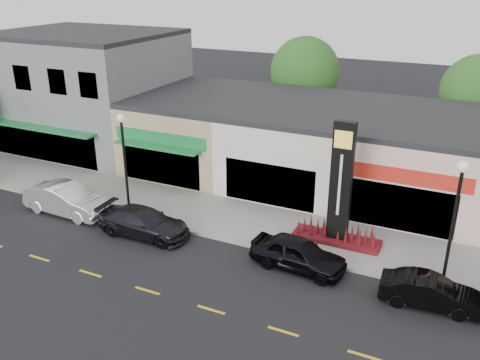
{
  "coord_description": "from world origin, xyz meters",
  "views": [
    {
      "loc": [
        8.02,
        -17.33,
        12.28
      ],
      "look_at": [
        -2.07,
        4.0,
        2.52
      ],
      "focal_mm": 38.0,
      "sensor_mm": 36.0,
      "label": 1
    }
  ],
  "objects_px": {
    "car_dark_sedan": "(144,222)",
    "car_black_conv": "(430,292)",
    "lamp_east_near": "(455,212)",
    "car_white_van": "(67,199)",
    "pylon_sign": "(339,201)",
    "lamp_west_near": "(124,154)",
    "car_black_sedan": "(298,254)"
  },
  "relations": [
    {
      "from": "car_black_conv",
      "to": "lamp_east_near",
      "type": "bearing_deg",
      "value": -17.03
    },
    {
      "from": "lamp_east_near",
      "to": "car_dark_sedan",
      "type": "height_order",
      "value": "lamp_east_near"
    },
    {
      "from": "pylon_sign",
      "to": "car_black_conv",
      "type": "distance_m",
      "value": 5.9
    },
    {
      "from": "car_dark_sedan",
      "to": "car_black_conv",
      "type": "height_order",
      "value": "car_dark_sedan"
    },
    {
      "from": "car_dark_sedan",
      "to": "car_white_van",
      "type": "bearing_deg",
      "value": 85.65
    },
    {
      "from": "pylon_sign",
      "to": "lamp_east_near",
      "type": "bearing_deg",
      "value": -18.75
    },
    {
      "from": "lamp_west_near",
      "to": "car_black_sedan",
      "type": "bearing_deg",
      "value": -6.76
    },
    {
      "from": "lamp_west_near",
      "to": "car_white_van",
      "type": "xyz_separation_m",
      "value": [
        -3.13,
        -1.28,
        -2.66
      ]
    },
    {
      "from": "lamp_east_near",
      "to": "car_dark_sedan",
      "type": "distance_m",
      "value": 14.27
    },
    {
      "from": "pylon_sign",
      "to": "car_white_van",
      "type": "height_order",
      "value": "pylon_sign"
    },
    {
      "from": "car_white_van",
      "to": "car_dark_sedan",
      "type": "relative_size",
      "value": 1.04
    },
    {
      "from": "pylon_sign",
      "to": "car_black_sedan",
      "type": "distance_m",
      "value": 3.41
    },
    {
      "from": "lamp_east_near",
      "to": "car_white_van",
      "type": "relative_size",
      "value": 1.11
    },
    {
      "from": "lamp_east_near",
      "to": "car_black_sedan",
      "type": "height_order",
      "value": "lamp_east_near"
    },
    {
      "from": "car_black_conv",
      "to": "car_black_sedan",
      "type": "bearing_deg",
      "value": 82.23
    },
    {
      "from": "car_white_van",
      "to": "car_black_sedan",
      "type": "relative_size",
      "value": 1.15
    },
    {
      "from": "pylon_sign",
      "to": "car_white_van",
      "type": "xyz_separation_m",
      "value": [
        -14.13,
        -2.98,
        -1.46
      ]
    },
    {
      "from": "car_dark_sedan",
      "to": "lamp_west_near",
      "type": "bearing_deg",
      "value": 51.99
    },
    {
      "from": "lamp_east_near",
      "to": "car_black_conv",
      "type": "bearing_deg",
      "value": -103.26
    },
    {
      "from": "lamp_east_near",
      "to": "car_black_conv",
      "type": "xyz_separation_m",
      "value": [
        -0.37,
        -1.58,
        -2.84
      ]
    },
    {
      "from": "car_black_sedan",
      "to": "car_black_conv",
      "type": "xyz_separation_m",
      "value": [
        5.59,
        -0.39,
        -0.1
      ]
    },
    {
      "from": "car_dark_sedan",
      "to": "car_black_conv",
      "type": "bearing_deg",
      "value": -91.59
    },
    {
      "from": "lamp_west_near",
      "to": "pylon_sign",
      "type": "relative_size",
      "value": 0.91
    },
    {
      "from": "car_dark_sedan",
      "to": "car_black_sedan",
      "type": "xyz_separation_m",
      "value": [
        7.95,
        0.36,
        0.04
      ]
    },
    {
      "from": "pylon_sign",
      "to": "car_black_sedan",
      "type": "height_order",
      "value": "pylon_sign"
    },
    {
      "from": "lamp_west_near",
      "to": "car_white_van",
      "type": "distance_m",
      "value": 4.31
    },
    {
      "from": "car_dark_sedan",
      "to": "lamp_east_near",
      "type": "bearing_deg",
      "value": -85.1
    },
    {
      "from": "car_black_sedan",
      "to": "lamp_west_near",
      "type": "bearing_deg",
      "value": 88.08
    },
    {
      "from": "car_white_van",
      "to": "lamp_east_near",
      "type": "bearing_deg",
      "value": -85.31
    },
    {
      "from": "pylon_sign",
      "to": "car_dark_sedan",
      "type": "relative_size",
      "value": 1.26
    },
    {
      "from": "car_white_van",
      "to": "car_dark_sedan",
      "type": "distance_m",
      "value": 5.23
    },
    {
      "from": "car_dark_sedan",
      "to": "car_black_conv",
      "type": "xyz_separation_m",
      "value": [
        13.54,
        -0.03,
        -0.06
      ]
    }
  ]
}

